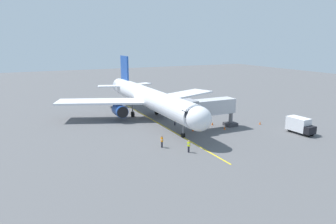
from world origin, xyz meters
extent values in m
plane|color=#565659|center=(0.00, 0.00, 0.00)|extent=(220.00, 220.00, 0.00)
cube|color=yellow|center=(-0.85, 8.99, 0.01)|extent=(0.32, 40.00, 0.01)
cylinder|color=white|center=(-0.85, 2.99, 4.10)|extent=(3.86, 34.01, 3.80)
ellipsoid|color=white|center=(-0.82, 21.19, 4.10)|extent=(3.62, 4.01, 3.61)
cone|color=white|center=(-0.89, -15.51, 4.10)|extent=(3.43, 3.01, 3.42)
cube|color=black|center=(-0.82, 19.79, 4.65)|extent=(3.23, 1.61, 0.90)
cube|color=white|center=(-9.39, -0.71, 3.50)|extent=(17.76, 11.18, 0.36)
cylinder|color=#1E479E|center=(-6.66, 2.00, 2.00)|extent=(2.31, 3.40, 2.30)
cylinder|color=black|center=(-6.65, 3.75, 2.00)|extent=(2.10, 0.20, 2.10)
cube|color=white|center=(7.66, -0.75, 3.50)|extent=(17.75, 11.23, 0.36)
cylinder|color=#1E479E|center=(4.94, 1.98, 2.00)|extent=(2.31, 3.40, 2.30)
cylinder|color=black|center=(4.95, 3.73, 2.00)|extent=(2.10, 0.20, 2.10)
cube|color=#1E479E|center=(-0.88, -12.51, 7.90)|extent=(0.37, 4.80, 7.20)
cube|color=white|center=(-4.08, -12.20, 4.70)|extent=(6.83, 4.25, 0.24)
cube|color=white|center=(2.32, -12.21, 4.70)|extent=(6.83, 4.27, 0.24)
cylinder|color=slate|center=(-0.83, 16.49, 1.73)|extent=(0.24, 0.24, 2.77)
cylinder|color=black|center=(-0.83, 16.49, 0.35)|extent=(0.45, 0.70, 0.70)
cylinder|color=slate|center=(-3.46, 0.00, 1.94)|extent=(0.24, 0.24, 2.77)
cylinder|color=black|center=(-3.46, 0.00, 0.55)|extent=(0.45, 1.10, 1.10)
cylinder|color=slate|center=(1.74, -0.01, 1.94)|extent=(0.24, 0.24, 2.77)
cylinder|color=black|center=(1.74, -0.01, 0.55)|extent=(0.45, 1.10, 1.10)
cube|color=#B7B7BC|center=(-7.33, 14.00, 3.90)|extent=(9.00, 2.62, 2.50)
cube|color=gray|center=(-2.83, 14.00, 3.90)|extent=(2.81, 3.21, 3.00)
cylinder|color=slate|center=(-11.83, 14.01, 1.95)|extent=(0.70, 0.70, 3.90)
cube|color=#333338|center=(-11.83, 14.01, 0.30)|extent=(2.00, 2.00, 0.60)
cylinder|color=#23232D|center=(4.17, 19.41, 0.44)|extent=(0.26, 0.26, 0.88)
cube|color=orange|center=(4.17, 19.41, 1.18)|extent=(0.25, 0.39, 0.60)
cube|color=silver|center=(4.17, 19.41, 1.18)|extent=(0.26, 0.41, 0.10)
sphere|color=brown|center=(4.17, 19.41, 1.60)|extent=(0.22, 0.22, 0.22)
cylinder|color=#23232D|center=(-3.01, 9.32, 0.44)|extent=(0.26, 0.26, 0.88)
cube|color=orange|center=(-3.01, 9.32, 1.18)|extent=(0.39, 0.26, 0.60)
cube|color=silver|center=(-3.01, 9.32, 1.18)|extent=(0.41, 0.27, 0.10)
sphere|color=tan|center=(-3.01, 9.32, 1.60)|extent=(0.22, 0.22, 0.22)
cylinder|color=#23232D|center=(1.71, 22.84, 0.44)|extent=(0.26, 0.26, 0.88)
cube|color=#D8EA19|center=(1.71, 22.84, 1.18)|extent=(0.37, 0.44, 0.60)
cube|color=silver|center=(1.71, 22.84, 1.18)|extent=(0.39, 0.47, 0.10)
sphere|color=tan|center=(1.71, 22.84, 1.60)|extent=(0.22, 0.22, 0.22)
cube|color=black|center=(-19.32, 24.42, 1.02)|extent=(2.00, 1.82, 1.20)
cube|color=black|center=(-19.36, 25.12, 1.22)|extent=(1.71, 0.27, 0.70)
cube|color=silver|center=(-19.19, 22.48, 1.52)|extent=(2.22, 3.72, 2.20)
cylinder|color=black|center=(-19.98, 24.63, 0.42)|extent=(0.30, 0.85, 0.84)
cylinder|color=black|center=(-18.68, 24.71, 0.42)|extent=(0.30, 0.85, 0.84)
cylinder|color=black|center=(-19.78, 21.44, 0.42)|extent=(0.30, 0.85, 0.84)
cylinder|color=black|center=(-18.48, 21.52, 0.42)|extent=(0.30, 0.85, 0.84)
cube|color=#2D3899|center=(-14.38, -8.40, 0.65)|extent=(2.35, 2.72, 0.70)
cube|color=black|center=(-14.50, -8.67, 1.25)|extent=(1.38, 1.29, 0.50)
cylinder|color=black|center=(-14.61, -7.40, 0.30)|extent=(0.49, 0.65, 0.60)
cylinder|color=black|center=(-13.44, -7.96, 0.30)|extent=(0.49, 0.65, 0.60)
cylinder|color=black|center=(-15.31, -8.84, 0.30)|extent=(0.49, 0.65, 0.60)
cylinder|color=black|center=(-14.14, -9.41, 0.30)|extent=(0.49, 0.65, 0.60)
cube|color=#9E9EA3|center=(-9.52, -10.18, 0.62)|extent=(1.81, 2.40, 0.60)
cube|color=black|center=(-9.76, -8.60, 1.52)|extent=(1.45, 3.85, 1.61)
cylinder|color=black|center=(-10.34, -9.14, 0.32)|extent=(0.34, 0.67, 0.64)
cylinder|color=black|center=(-9.05, -8.95, 0.32)|extent=(0.34, 0.67, 0.64)
cylinder|color=black|center=(-10.11, -10.63, 0.32)|extent=(0.34, 0.67, 0.64)
cylinder|color=black|center=(-8.83, -10.43, 0.32)|extent=(0.34, 0.67, 0.64)
cone|color=#F2590F|center=(-9.18, 12.17, 0.28)|extent=(0.32, 0.32, 0.55)
cone|color=#F2590F|center=(-17.29, 15.55, 0.28)|extent=(0.32, 0.32, 0.55)
cone|color=#F2590F|center=(-9.51, 15.52, 0.28)|extent=(0.32, 0.32, 0.55)
cone|color=#F2590F|center=(-4.09, 14.02, 0.28)|extent=(0.32, 0.32, 0.55)
camera|label=1|loc=(22.07, 58.73, 15.01)|focal=33.90mm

